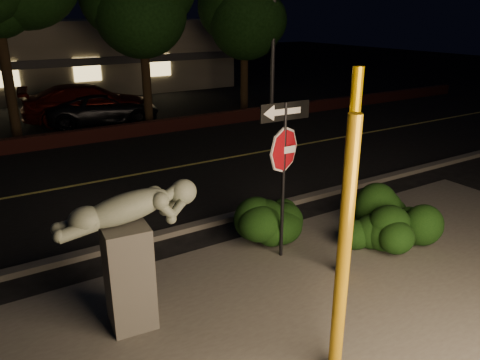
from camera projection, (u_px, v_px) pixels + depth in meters
name	position (u px, v px, depth m)	size (l,w,h in m)	color
ground	(111.00, 149.00, 16.00)	(90.00, 90.00, 0.00)	black
patio	(330.00, 316.00, 7.22)	(14.00, 6.00, 0.02)	#4C4944
road	(143.00, 174.00, 13.60)	(80.00, 8.00, 0.01)	black
lane_marking	(143.00, 173.00, 13.60)	(80.00, 0.12, 0.01)	#CABD51
curb	(210.00, 222.00, 10.31)	(80.00, 0.25, 0.12)	#4C4944
brick_wall	(99.00, 134.00, 16.95)	(40.00, 0.35, 0.50)	#411715
parking_lot	(64.00, 114.00, 21.59)	(40.00, 12.00, 0.01)	black
building	(29.00, 56.00, 27.29)	(22.00, 10.20, 4.00)	#686053
yellow_pole_left	(344.00, 254.00, 5.61)	(0.17, 0.17, 3.41)	gold
yellow_pole_right	(349.00, 178.00, 7.78)	(0.18, 0.18, 3.66)	#FFB900
signpost	(284.00, 150.00, 8.31)	(1.01, 0.09, 2.98)	black
sculpture	(129.00, 244.00, 6.62)	(2.04, 0.72, 2.17)	#4C4944
hedge_center	(280.00, 219.00, 9.41)	(1.96, 0.92, 1.02)	black
hedge_right	(366.00, 209.00, 9.67)	(1.82, 0.98, 1.19)	black
hedge_far_right	(403.00, 222.00, 9.15)	(1.64, 1.03, 1.14)	black
parked_car_darkred	(90.00, 103.00, 19.86)	(2.22, 5.46, 1.58)	#460A06
parked_car_dark	(103.00, 109.00, 19.52)	(2.09, 4.52, 1.26)	black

